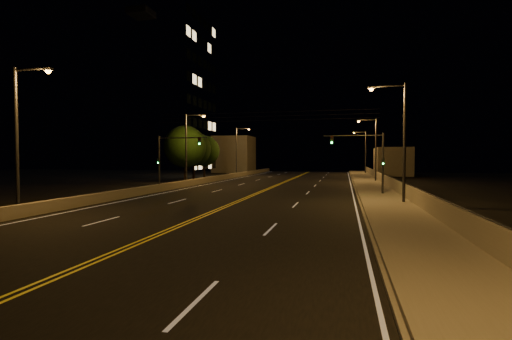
% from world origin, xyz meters
% --- Properties ---
extents(road, '(18.00, 120.00, 0.02)m').
position_xyz_m(road, '(0.00, 20.00, 0.01)').
color(road, black).
rests_on(road, ground).
extents(sidewalk, '(3.60, 120.00, 0.30)m').
position_xyz_m(sidewalk, '(10.80, 20.00, 0.15)').
color(sidewalk, gray).
rests_on(sidewalk, ground).
extents(curb, '(0.14, 120.00, 0.15)m').
position_xyz_m(curb, '(8.93, 20.00, 0.07)').
color(curb, gray).
rests_on(curb, ground).
extents(parapet_wall, '(0.30, 120.00, 1.00)m').
position_xyz_m(parapet_wall, '(12.45, 20.00, 0.80)').
color(parapet_wall, gray).
rests_on(parapet_wall, sidewalk).
extents(jersey_barrier, '(0.45, 120.00, 0.74)m').
position_xyz_m(jersey_barrier, '(-9.74, 20.00, 0.37)').
color(jersey_barrier, gray).
rests_on(jersey_barrier, ground).
extents(distant_building_right, '(6.00, 10.00, 5.14)m').
position_xyz_m(distant_building_right, '(16.50, 66.44, 2.57)').
color(distant_building_right, gray).
rests_on(distant_building_right, ground).
extents(distant_building_left, '(8.00, 8.00, 7.93)m').
position_xyz_m(distant_building_left, '(-16.00, 72.47, 3.96)').
color(distant_building_left, gray).
rests_on(distant_building_left, ground).
extents(parapet_rail, '(0.06, 120.00, 0.06)m').
position_xyz_m(parapet_rail, '(12.45, 20.00, 1.33)').
color(parapet_rail, black).
rests_on(parapet_rail, parapet_wall).
extents(lane_markings, '(17.32, 116.00, 0.00)m').
position_xyz_m(lane_markings, '(0.00, 19.93, 0.02)').
color(lane_markings, silver).
rests_on(lane_markings, road).
extents(streetlight_1, '(2.55, 0.28, 8.40)m').
position_xyz_m(streetlight_1, '(11.50, 20.55, 4.89)').
color(streetlight_1, '#2D2D33').
rests_on(streetlight_1, ground).
extents(streetlight_2, '(2.55, 0.28, 8.40)m').
position_xyz_m(streetlight_2, '(11.50, 44.16, 4.89)').
color(streetlight_2, '#2D2D33').
rests_on(streetlight_2, ground).
extents(streetlight_3, '(2.55, 0.28, 8.40)m').
position_xyz_m(streetlight_3, '(11.50, 68.48, 4.89)').
color(streetlight_3, '#2D2D33').
rests_on(streetlight_3, ground).
extents(streetlight_4, '(2.55, 0.28, 8.40)m').
position_xyz_m(streetlight_4, '(-9.90, 10.84, 4.89)').
color(streetlight_4, '#2D2D33').
rests_on(streetlight_4, ground).
extents(streetlight_5, '(2.55, 0.28, 8.40)m').
position_xyz_m(streetlight_5, '(-9.90, 33.86, 4.89)').
color(streetlight_5, '#2D2D33').
rests_on(streetlight_5, ground).
extents(streetlight_6, '(2.55, 0.28, 8.40)m').
position_xyz_m(streetlight_6, '(-9.90, 54.57, 4.89)').
color(streetlight_6, '#2D2D33').
rests_on(streetlight_6, ground).
extents(traffic_signal_right, '(5.11, 0.31, 5.43)m').
position_xyz_m(traffic_signal_right, '(9.92, 26.60, 3.50)').
color(traffic_signal_right, '#2D2D33').
rests_on(traffic_signal_right, ground).
extents(traffic_signal_left, '(5.11, 0.31, 5.43)m').
position_xyz_m(traffic_signal_left, '(-8.72, 26.60, 3.50)').
color(traffic_signal_left, '#2D2D33').
rests_on(traffic_signal_left, ground).
extents(overhead_wires, '(22.00, 0.03, 0.83)m').
position_xyz_m(overhead_wires, '(0.00, 29.50, 7.40)').
color(overhead_wires, black).
extents(building_tower, '(24.00, 15.00, 30.65)m').
position_xyz_m(building_tower, '(-28.99, 56.22, 14.75)').
color(building_tower, gray).
rests_on(building_tower, ground).
extents(tree_0, '(5.58, 5.58, 7.57)m').
position_xyz_m(tree_0, '(-12.80, 39.34, 4.77)').
color(tree_0, black).
rests_on(tree_0, ground).
extents(tree_1, '(5.44, 5.44, 7.37)m').
position_xyz_m(tree_1, '(-14.96, 47.21, 4.64)').
color(tree_1, black).
rests_on(tree_1, ground).
extents(tree_2, '(5.18, 5.18, 7.02)m').
position_xyz_m(tree_2, '(-15.10, 52.03, 4.42)').
color(tree_2, black).
rests_on(tree_2, ground).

